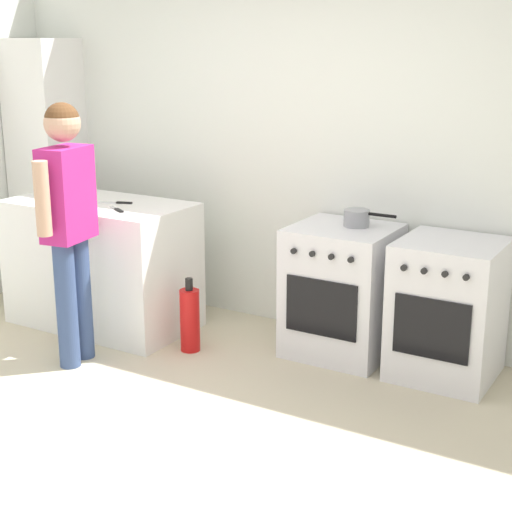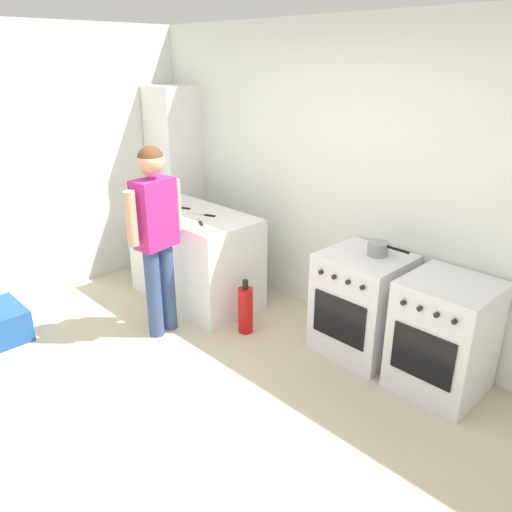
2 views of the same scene
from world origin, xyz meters
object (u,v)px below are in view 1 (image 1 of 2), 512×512
(knife_paring, at_px, (117,210))
(oven_right, at_px, (448,309))
(oven_left, at_px, (342,291))
(larder_cabinet, at_px, (48,167))
(fire_extinguisher, at_px, (190,319))
(knife_carving, at_px, (70,198))
(person, at_px, (68,212))
(knife_chef, at_px, (112,202))
(pot, at_px, (357,218))

(knife_paring, bearing_deg, oven_right, 13.92)
(oven_right, relative_size, knife_paring, 4.36)
(oven_left, relative_size, larder_cabinet, 0.42)
(oven_left, height_order, fire_extinguisher, oven_left)
(knife_carving, distance_m, person, 0.84)
(knife_chef, xyz_separation_m, person, (0.20, -0.64, 0.08))
(pot, bearing_deg, knife_paring, -158.22)
(oven_right, bearing_deg, oven_left, 180.00)
(oven_left, relative_size, pot, 2.47)
(oven_left, distance_m, knife_paring, 1.58)
(oven_right, height_order, larder_cabinet, larder_cabinet)
(oven_left, distance_m, knife_chef, 1.70)
(pot, bearing_deg, person, -143.81)
(pot, height_order, knife_paring, pot)
(knife_carving, xyz_separation_m, larder_cabinet, (-0.69, 0.49, 0.10))
(oven_right, height_order, person, person)
(knife_carving, bearing_deg, knife_paring, -14.00)
(oven_left, relative_size, fire_extinguisher, 1.70)
(pot, distance_m, knife_chef, 1.71)
(oven_right, relative_size, fire_extinguisher, 1.70)
(knife_carving, relative_size, fire_extinguisher, 0.64)
(oven_left, bearing_deg, knife_carving, -168.90)
(oven_left, xyz_separation_m, fire_extinguisher, (-0.87, -0.48, -0.21))
(person, bearing_deg, knife_paring, 92.15)
(pot, relative_size, person, 0.21)
(pot, bearing_deg, knife_carving, -167.47)
(pot, distance_m, person, 1.80)
(knife_carving, bearing_deg, pot, 12.53)
(oven_left, bearing_deg, fire_extinguisher, -151.22)
(oven_left, relative_size, knife_paring, 4.36)
(oven_right, relative_size, pot, 2.47)
(oven_left, distance_m, knife_carving, 2.05)
(knife_chef, height_order, fire_extinguisher, knife_chef)
(oven_right, xyz_separation_m, knife_chef, (-2.29, -0.36, 0.48))
(oven_right, xyz_separation_m, larder_cabinet, (-3.35, 0.10, 0.57))
(oven_right, distance_m, larder_cabinet, 3.40)
(knife_paring, relative_size, larder_cabinet, 0.10)
(knife_carving, distance_m, fire_extinguisher, 1.29)
(oven_right, distance_m, person, 2.38)
(knife_chef, height_order, larder_cabinet, larder_cabinet)
(person, bearing_deg, fire_extinguisher, 44.99)
(knife_chef, xyz_separation_m, knife_paring, (0.18, -0.16, 0.00))
(person, height_order, larder_cabinet, larder_cabinet)
(oven_left, relative_size, oven_right, 1.00)
(pot, height_order, larder_cabinet, larder_cabinet)
(larder_cabinet, bearing_deg, knife_carving, -35.17)
(person, relative_size, fire_extinguisher, 3.29)
(knife_carving, height_order, fire_extinguisher, knife_carving)
(pot, xyz_separation_m, larder_cabinet, (-2.71, 0.04, 0.10))
(pot, height_order, knife_chef, pot)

